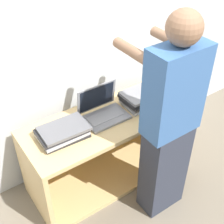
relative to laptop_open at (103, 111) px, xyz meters
The scene contains 8 objects.
ground_plane 0.80m from the laptop_open, 90.00° to the right, with size 12.00×12.00×0.00m, color #756B5B.
wall_back 0.58m from the laptop_open, 90.00° to the left, with size 8.00×0.05×2.40m.
cart 0.39m from the laptop_open, 90.00° to the left, with size 1.36×0.56×0.68m.
laptop_open is the anchor object (origin of this frame).
laptop_stack_left 0.38m from the laptop_open, behind, with size 0.37×0.25×0.09m.
laptop_stack_right 0.38m from the laptop_open, ahead, with size 0.37×0.25×0.11m.
person 0.57m from the laptop_open, 67.72° to the right, with size 0.40×0.53×1.66m.
inventory_tag 0.40m from the laptop_open, 14.96° to the right, with size 0.06×0.02×0.01m.
Camera 1 is at (-1.06, -1.34, 2.23)m, focal length 50.00 mm.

